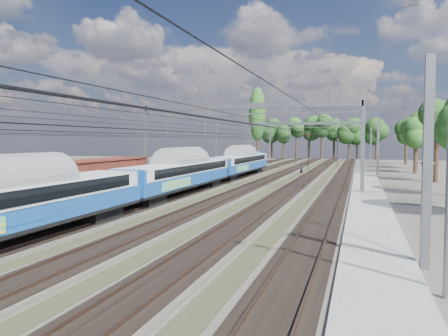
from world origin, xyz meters
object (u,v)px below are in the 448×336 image
(worker, at_px, (302,169))
(signal_near, at_px, (308,147))
(freight_boxcar, at_px, (91,179))
(emu_train, at_px, (180,168))
(signal_far, at_px, (337,149))
(lamp_post, at_px, (448,132))

(worker, height_order, signal_near, signal_near)
(freight_boxcar, bearing_deg, emu_train, 58.33)
(signal_far, bearing_deg, emu_train, -125.36)
(worker, relative_size, signal_near, 0.29)
(freight_boxcar, height_order, signal_near, signal_near)
(freight_boxcar, relative_size, worker, 7.41)
(signal_near, bearing_deg, lamp_post, -71.07)
(freight_boxcar, xyz_separation_m, worker, (12.01, 35.42, -1.22))
(freight_boxcar, distance_m, worker, 37.43)
(signal_near, bearing_deg, signal_far, 80.07)
(lamp_post, bearing_deg, worker, 114.00)
(signal_far, bearing_deg, signal_near, -131.49)
(emu_train, distance_m, signal_near, 40.27)
(signal_near, xyz_separation_m, lamp_post, (11.26, -61.13, 1.41))
(emu_train, bearing_deg, signal_near, 79.78)
(signal_far, bearing_deg, lamp_post, -107.69)
(freight_boxcar, height_order, lamp_post, lamp_post)
(freight_boxcar, height_order, worker, freight_boxcar)
(freight_boxcar, bearing_deg, signal_near, 76.06)
(signal_far, distance_m, lamp_post, 74.38)
(signal_near, bearing_deg, worker, -79.67)
(signal_near, bearing_deg, emu_train, -91.73)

